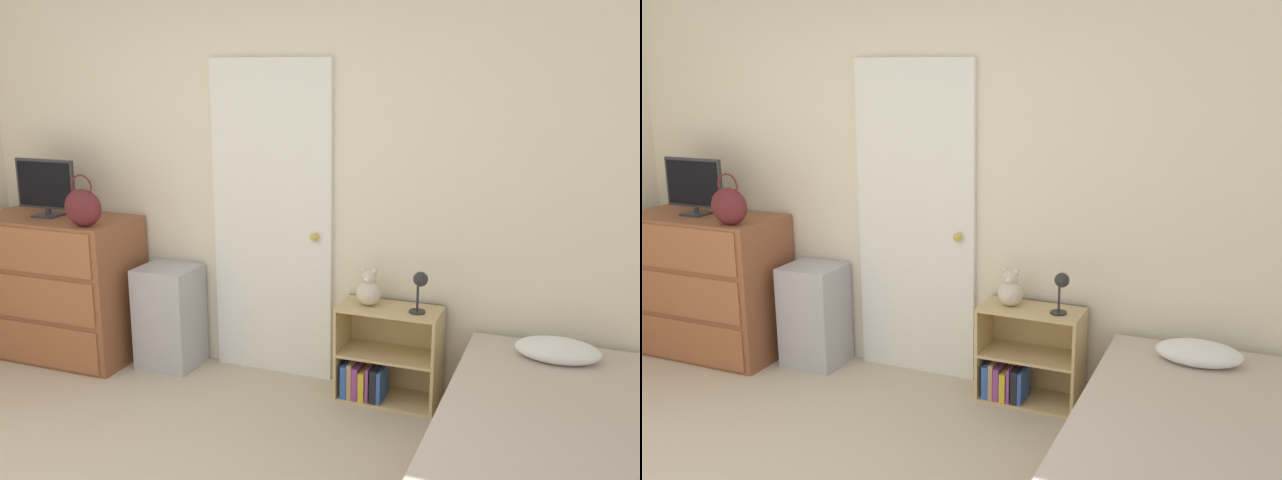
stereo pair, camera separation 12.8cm
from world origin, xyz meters
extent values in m
cube|color=beige|center=(0.00, 2.32, 1.27)|extent=(10.00, 0.06, 2.55)
cube|color=white|center=(0.14, 2.27, 1.02)|extent=(0.81, 0.04, 2.04)
sphere|color=gold|center=(0.45, 2.23, 0.95)|extent=(0.06, 0.06, 0.06)
cube|color=brown|center=(-1.36, 2.00, 0.49)|extent=(1.09, 0.54, 0.99)
cube|color=#9D5B39|center=(-1.36, 1.73, 0.17)|extent=(1.00, 0.01, 0.29)
cube|color=#9D5B39|center=(-1.36, 1.73, 0.49)|extent=(1.00, 0.01, 0.29)
cube|color=#9D5B39|center=(-1.36, 1.73, 0.82)|extent=(1.00, 0.01, 0.29)
cube|color=#2D2D33|center=(-1.41, 2.00, 1.00)|extent=(0.16, 0.16, 0.02)
cylinder|color=#2D2D33|center=(-1.41, 2.00, 1.02)|extent=(0.04, 0.04, 0.04)
cube|color=#2D2D33|center=(-1.41, 2.00, 1.21)|extent=(0.47, 0.03, 0.34)
cube|color=black|center=(-1.41, 1.99, 1.21)|extent=(0.43, 0.01, 0.30)
ellipsoid|color=#591E23|center=(-0.97, 1.83, 1.11)|extent=(0.27, 0.13, 0.24)
torus|color=#591E23|center=(-0.97, 1.83, 1.24)|extent=(0.16, 0.01, 0.16)
cube|color=#ADADB7|center=(-0.55, 2.10, 0.34)|extent=(0.38, 0.34, 0.69)
cube|color=tan|center=(0.68, 2.12, 0.29)|extent=(0.02, 0.31, 0.59)
cube|color=tan|center=(1.27, 2.12, 0.29)|extent=(0.02, 0.31, 0.59)
cube|color=tan|center=(0.97, 2.12, 0.01)|extent=(0.57, 0.31, 0.02)
cube|color=tan|center=(0.97, 2.12, 0.29)|extent=(0.57, 0.31, 0.02)
cube|color=tan|center=(0.97, 2.12, 0.58)|extent=(0.57, 0.31, 0.02)
cube|color=tan|center=(0.97, 2.27, 0.29)|extent=(0.61, 0.01, 0.59)
cube|color=#3359B2|center=(0.73, 2.11, 0.12)|extent=(0.04, 0.26, 0.21)
cube|color=tan|center=(0.77, 2.06, 0.13)|extent=(0.03, 0.18, 0.22)
cube|color=#8C3F8C|center=(0.80, 2.09, 0.12)|extent=(0.03, 0.23, 0.21)
cube|color=gold|center=(0.84, 2.07, 0.11)|extent=(0.04, 0.19, 0.18)
cube|color=#8C3F8C|center=(0.88, 2.09, 0.12)|extent=(0.02, 0.22, 0.21)
cube|color=black|center=(0.92, 2.07, 0.12)|extent=(0.04, 0.18, 0.21)
cube|color=#3359B2|center=(0.95, 2.07, 0.12)|extent=(0.02, 0.19, 0.20)
sphere|color=beige|center=(0.84, 2.12, 0.67)|extent=(0.15, 0.15, 0.15)
sphere|color=beige|center=(0.84, 2.12, 0.77)|extent=(0.10, 0.10, 0.10)
sphere|color=silver|center=(0.84, 2.08, 0.76)|extent=(0.03, 0.03, 0.03)
sphere|color=beige|center=(0.81, 2.12, 0.80)|extent=(0.04, 0.04, 0.04)
sphere|color=beige|center=(0.88, 2.12, 0.80)|extent=(0.04, 0.04, 0.04)
cylinder|color=#262628|center=(1.15, 2.09, 0.60)|extent=(0.10, 0.10, 0.01)
cylinder|color=#262628|center=(1.15, 2.09, 0.69)|extent=(0.01, 0.01, 0.17)
sphere|color=#262628|center=(1.16, 2.08, 0.80)|extent=(0.09, 0.09, 0.09)
cube|color=beige|center=(1.93, 1.30, 0.29)|extent=(0.96, 1.90, 0.34)
ellipsoid|color=white|center=(1.93, 2.00, 0.51)|extent=(0.45, 0.28, 0.12)
camera|label=1|loc=(2.02, -1.77, 1.97)|focal=40.00mm
camera|label=2|loc=(2.14, -1.72, 1.97)|focal=40.00mm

